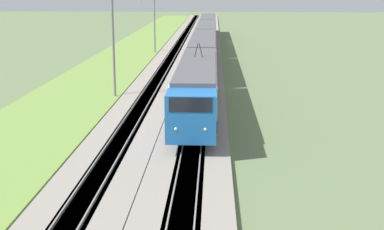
% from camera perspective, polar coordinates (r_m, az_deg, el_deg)
% --- Properties ---
extents(ballast_main, '(240.00, 4.40, 0.30)m').
position_cam_1_polar(ballast_main, '(56.52, -3.45, 4.08)').
color(ballast_main, gray).
rests_on(ballast_main, ground).
extents(ballast_adjacent, '(240.00, 4.40, 0.30)m').
position_cam_1_polar(ballast_adjacent, '(56.25, 1.08, 4.05)').
color(ballast_adjacent, gray).
rests_on(ballast_adjacent, ground).
extents(track_main, '(240.00, 1.57, 0.45)m').
position_cam_1_polar(track_main, '(56.52, -3.45, 4.09)').
color(track_main, '#4C4238').
rests_on(track_main, ground).
extents(track_adjacent, '(240.00, 1.57, 0.45)m').
position_cam_1_polar(track_adjacent, '(56.25, 1.08, 4.06)').
color(track_adjacent, '#4C4238').
rests_on(track_adjacent, ground).
extents(grass_verge, '(240.00, 8.40, 0.12)m').
position_cam_1_polar(grass_verge, '(57.60, -10.09, 3.98)').
color(grass_verge, olive).
rests_on(grass_verge, ground).
extents(passenger_train, '(86.04, 2.94, 5.05)m').
position_cam_1_polar(passenger_train, '(71.61, 1.38, 7.89)').
color(passenger_train, blue).
rests_on(passenger_train, ground).
extents(catenary_mast_mid, '(0.22, 2.56, 9.38)m').
position_cam_1_polar(catenary_mast_mid, '(46.46, -8.34, 7.73)').
color(catenary_mast_mid, slate).
rests_on(catenary_mast_mid, ground).
extents(catenary_mast_far, '(0.22, 2.56, 9.41)m').
position_cam_1_polar(catenary_mast_far, '(78.11, -3.99, 10.17)').
color(catenary_mast_far, slate).
rests_on(catenary_mast_far, ground).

